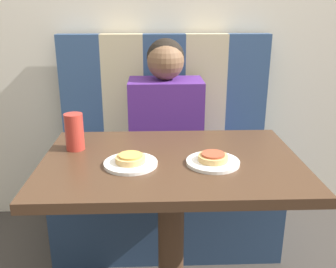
{
  "coord_description": "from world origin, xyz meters",
  "views": [
    {
      "loc": [
        -0.06,
        -1.24,
        1.25
      ],
      "look_at": [
        0.0,
        0.31,
        0.72
      ],
      "focal_mm": 40.0,
      "sensor_mm": 36.0,
      "label": 1
    }
  ],
  "objects_px": {
    "person": "(166,111)",
    "pizza_left": "(131,158)",
    "pizza_right": "(213,157)",
    "drinking_cup": "(74,132)",
    "plate_left": "(131,163)",
    "plate_right": "(213,162)"
  },
  "relations": [
    {
      "from": "person",
      "to": "pizza_left",
      "type": "relative_size",
      "value": 6.61
    },
    {
      "from": "drinking_cup",
      "to": "pizza_right",
      "type": "bearing_deg",
      "value": -17.59
    },
    {
      "from": "pizza_right",
      "to": "drinking_cup",
      "type": "xyz_separation_m",
      "value": [
        -0.5,
        0.16,
        0.05
      ]
    },
    {
      "from": "plate_right",
      "to": "pizza_right",
      "type": "height_order",
      "value": "pizza_right"
    },
    {
      "from": "drinking_cup",
      "to": "plate_left",
      "type": "bearing_deg",
      "value": -36.1
    },
    {
      "from": "plate_left",
      "to": "person",
      "type": "bearing_deg",
      "value": 78.02
    },
    {
      "from": "plate_left",
      "to": "pizza_right",
      "type": "height_order",
      "value": "pizza_right"
    },
    {
      "from": "plate_left",
      "to": "pizza_left",
      "type": "relative_size",
      "value": 1.79
    },
    {
      "from": "plate_right",
      "to": "pizza_left",
      "type": "height_order",
      "value": "pizza_left"
    },
    {
      "from": "pizza_left",
      "to": "person",
      "type": "bearing_deg",
      "value": 78.02
    },
    {
      "from": "drinking_cup",
      "to": "pizza_left",
      "type": "bearing_deg",
      "value": -36.1
    },
    {
      "from": "person",
      "to": "pizza_left",
      "type": "xyz_separation_m",
      "value": [
        -0.14,
        -0.67,
        0.02
      ]
    },
    {
      "from": "plate_left",
      "to": "plate_right",
      "type": "relative_size",
      "value": 1.0
    },
    {
      "from": "drinking_cup",
      "to": "person",
      "type": "bearing_deg",
      "value": 54.75
    },
    {
      "from": "pizza_left",
      "to": "pizza_right",
      "type": "xyz_separation_m",
      "value": [
        0.28,
        0.0,
        0.0
      ]
    },
    {
      "from": "plate_right",
      "to": "pizza_left",
      "type": "relative_size",
      "value": 1.79
    },
    {
      "from": "person",
      "to": "pizza_right",
      "type": "height_order",
      "value": "person"
    },
    {
      "from": "plate_left",
      "to": "plate_right",
      "type": "xyz_separation_m",
      "value": [
        0.28,
        0.0,
        0.0
      ]
    },
    {
      "from": "plate_left",
      "to": "pizza_right",
      "type": "distance_m",
      "value": 0.28
    },
    {
      "from": "plate_right",
      "to": "pizza_right",
      "type": "relative_size",
      "value": 1.79
    },
    {
      "from": "pizza_left",
      "to": "plate_left",
      "type": "bearing_deg",
      "value": -165.96
    },
    {
      "from": "plate_right",
      "to": "pizza_left",
      "type": "distance_m",
      "value": 0.28
    }
  ]
}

